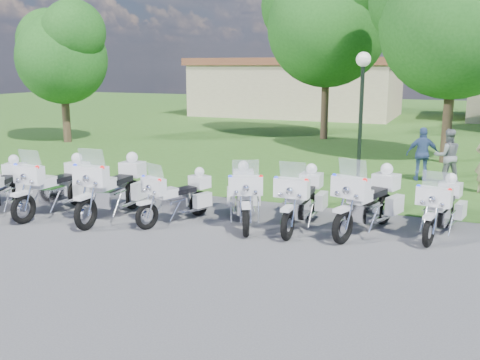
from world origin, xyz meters
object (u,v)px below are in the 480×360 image
at_px(motorcycle_5, 302,198).
at_px(motorcycle_2, 114,187).
at_px(motorcycle_6, 369,200).
at_px(motorcycle_0, 1,186).
at_px(motorcycle_4, 244,195).
at_px(lamp_post, 362,85).
at_px(motorcycle_3, 178,196).
at_px(bystander_c, 423,154).
at_px(motorcycle_7, 442,206).
at_px(motorcycle_1, 56,185).
at_px(bystander_b, 447,156).

bearing_deg(motorcycle_5, motorcycle_2, 12.24).
bearing_deg(motorcycle_6, motorcycle_0, 30.73).
relative_size(motorcycle_4, lamp_post, 0.57).
distance_m(motorcycle_3, motorcycle_5, 2.86).
xyz_separation_m(motorcycle_3, bystander_c, (4.85, 6.93, 0.24)).
height_order(motorcycle_3, motorcycle_4, motorcycle_4).
height_order(motorcycle_4, bystander_c, bystander_c).
relative_size(motorcycle_7, lamp_post, 0.56).
relative_size(motorcycle_0, motorcycle_3, 1.13).
distance_m(motorcycle_0, lamp_post, 10.37).
bearing_deg(motorcycle_1, motorcycle_2, -169.42).
relative_size(motorcycle_1, motorcycle_2, 0.94).
relative_size(motorcycle_3, motorcycle_4, 0.92).
bearing_deg(bystander_b, motorcycle_7, 71.25).
xyz_separation_m(lamp_post, bystander_b, (2.50, 1.10, -2.18)).
relative_size(motorcycle_0, bystander_b, 1.39).
xyz_separation_m(motorcycle_7, bystander_b, (-0.11, 5.62, 0.20)).
bearing_deg(motorcycle_5, motorcycle_0, 13.41).
height_order(motorcycle_2, bystander_c, motorcycle_2).
relative_size(motorcycle_1, motorcycle_5, 1.04).
relative_size(motorcycle_2, motorcycle_3, 1.29).
bearing_deg(motorcycle_1, motorcycle_5, -166.27).
distance_m(motorcycle_4, motorcycle_7, 4.29).
bearing_deg(motorcycle_2, motorcycle_3, -170.87).
xyz_separation_m(lamp_post, bystander_c, (1.77, 1.16, -2.17)).
bearing_deg(motorcycle_1, bystander_b, -137.10).
relative_size(motorcycle_2, motorcycle_5, 1.10).
relative_size(bystander_b, bystander_c, 0.99).
height_order(motorcycle_3, bystander_b, bystander_b).
distance_m(motorcycle_1, motorcycle_7, 9.00).
relative_size(motorcycle_1, bystander_c, 1.49).
xyz_separation_m(motorcycle_4, bystander_c, (3.37, 6.49, 0.17)).
height_order(motorcycle_4, lamp_post, lamp_post).
bearing_deg(motorcycle_0, motorcycle_7, 173.61).
distance_m(motorcycle_4, lamp_post, 6.04).
xyz_separation_m(motorcycle_0, motorcycle_1, (1.23, 0.54, 0.02)).
relative_size(motorcycle_0, bystander_c, 1.38).
distance_m(motorcycle_5, bystander_b, 6.83).
relative_size(motorcycle_6, bystander_c, 1.47).
height_order(motorcycle_7, lamp_post, lamp_post).
distance_m(motorcycle_2, motorcycle_5, 4.46).
xyz_separation_m(motorcycle_2, motorcycle_6, (5.78, 1.18, -0.02)).
bearing_deg(bystander_c, motorcycle_7, 84.62).
bearing_deg(motorcycle_7, motorcycle_0, 23.99).
height_order(motorcycle_6, lamp_post, lamp_post).
xyz_separation_m(motorcycle_2, motorcycle_3, (1.57, 0.30, -0.14)).
bearing_deg(motorcycle_4, motorcycle_3, -7.61).
relative_size(motorcycle_6, motorcycle_7, 1.12).
height_order(motorcycle_1, motorcycle_7, motorcycle_1).
relative_size(motorcycle_6, lamp_post, 0.63).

